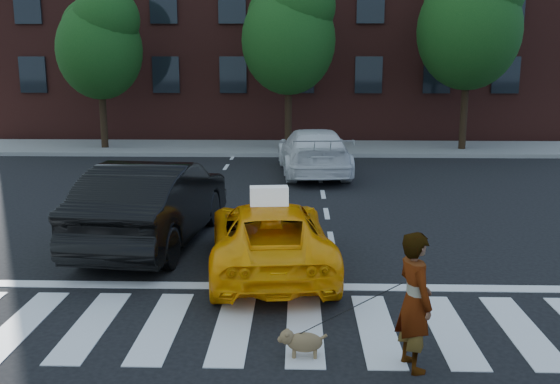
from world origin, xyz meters
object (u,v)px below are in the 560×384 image
black_sedan (154,202)px  dog (301,341)px  white_suv (313,151)px  woman (415,301)px  tree_mid (289,29)px  taxi (270,236)px  tree_right (471,17)px  tree_left (100,40)px

black_sedan → dog: 5.77m
white_suv → woman: bearing=89.0°
tree_mid → dog: 18.46m
white_suv → woman: woman is taller
woman → white_suv: bearing=-13.6°
white_suv → dog: bearing=83.0°
taxi → black_sedan: size_ratio=0.85×
white_suv → taxi: bearing=79.0°
tree_right → taxi: (-7.13, -14.50, -4.65)m
tree_mid → tree_left: bearing=180.0°
tree_mid → tree_right: tree_right is taller
tree_right → dog: (-6.59, -17.86, -5.05)m
tree_left → woman: (9.26, -18.10, -3.59)m
tree_right → white_suv: 9.15m
black_sedan → woman: 6.71m
tree_left → tree_mid: bearing=-0.0°
tree_mid → tree_right: (7.00, -0.00, 0.41)m
tree_right → black_sedan: tree_right is taller
taxi → black_sedan: (-2.40, 1.56, 0.24)m
woman → taxi: bearing=10.2°
tree_mid → taxi: tree_mid is taller
tree_left → taxi: size_ratio=1.48×
taxi → tree_left: bearing=-68.9°
tree_right → dog: tree_right is taller
tree_left → white_suv: tree_left is taller
taxi → woman: 4.07m
taxi → white_suv: (1.00, 9.42, 0.14)m
tree_mid → dog: size_ratio=11.30×
dog → taxi: bearing=99.9°
taxi → white_suv: size_ratio=0.85×
tree_left → black_sedan: size_ratio=1.26×
tree_left → white_suv: bearing=-31.2°
tree_left → tree_right: (14.50, -0.00, 0.82)m
taxi → dog: bearing=93.2°
tree_left → woman: bearing=-62.9°
taxi → black_sedan: 2.87m
tree_mid → white_suv: (0.87, -5.07, -4.10)m
taxi → dog: taxi is taller
tree_right → white_suv: bearing=-140.4°
black_sedan → dog: bearing=127.0°
woman → dog: (-1.35, 0.23, -0.65)m
tree_mid → woman: size_ratio=4.15×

